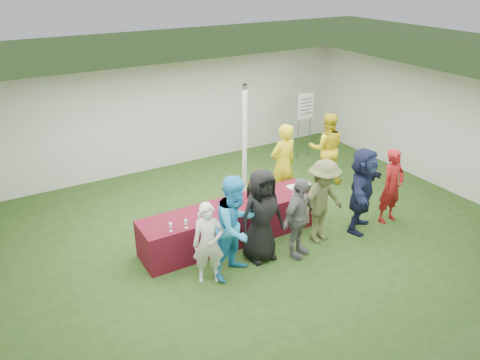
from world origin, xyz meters
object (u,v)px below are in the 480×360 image
staff_back (326,148)px  staff_pourer (283,164)px  customer_2 (261,216)px  customer_1 (236,227)px  customer_3 (298,218)px  customer_6 (392,186)px  dump_bucket (306,187)px  customer_4 (323,202)px  serving_table (231,223)px  wine_list_sign (305,111)px  customer_5 (362,190)px  customer_0 (208,243)px

staff_back → staff_pourer: bearing=45.2°
staff_pourer → staff_back: 1.59m
customer_2 → customer_1: bearing=-165.7°
customer_3 → customer_6: customer_6 is taller
dump_bucket → customer_4: customer_4 is taller
customer_2 → serving_table: bearing=101.7°
wine_list_sign → staff_back: 1.74m
serving_table → customer_1: (-0.45, -0.96, 0.55)m
dump_bucket → customer_1: customer_1 is taller
customer_1 → customer_3: customer_1 is taller
dump_bucket → staff_back: staff_back is taller
customer_4 → customer_5: size_ratio=0.96×
dump_bucket → customer_6: customer_6 is taller
customer_3 → staff_back: bearing=20.7°
staff_back → customer_5: bearing=99.7°
dump_bucket → wine_list_sign: 3.77m
customer_3 → customer_6: size_ratio=0.98×
customer_2 → customer_0: bearing=-174.3°
customer_4 → customer_5: customer_5 is taller
serving_table → customer_0: size_ratio=2.46×
serving_table → staff_back: size_ratio=2.04×
wine_list_sign → customer_2: size_ratio=1.02×
customer_0 → customer_4: size_ratio=0.86×
customer_2 → customer_6: bearing=-3.9°
staff_back → customer_6: (-0.09, -2.18, -0.08)m
customer_0 → customer_5: (3.40, -0.02, 0.15)m
wine_list_sign → customer_6: wine_list_sign is taller
dump_bucket → customer_4: size_ratio=0.13×
customer_2 → customer_5: (2.28, -0.14, -0.00)m
customer_0 → customer_5: 3.40m
staff_pourer → customer_4: (-0.27, -1.69, -0.08)m
wine_list_sign → customer_0: 6.09m
wine_list_sign → customer_0: size_ratio=1.23×
customer_6 → customer_0: bearing=174.6°
staff_pourer → customer_0: 3.22m
staff_back → customer_2: 3.71m
staff_back → customer_0: 4.75m
customer_2 → customer_6: (3.05, -0.20, -0.08)m
serving_table → staff_pourer: size_ratio=1.94×
staff_pourer → customer_0: bearing=28.2°
staff_back → customer_4: 2.75m
wine_list_sign → customer_6: (-0.64, -3.77, -0.52)m
wine_list_sign → serving_table: bearing=-144.4°
serving_table → customer_1: bearing=-114.9°
serving_table → staff_back: (3.31, 1.17, 0.51)m
wine_list_sign → customer_6: 3.86m
staff_pourer → customer_5: (0.68, -1.75, -0.05)m
customer_5 → dump_bucket: bearing=103.6°
dump_bucket → staff_pourer: staff_pourer is taller
customer_0 → customer_1: 0.54m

